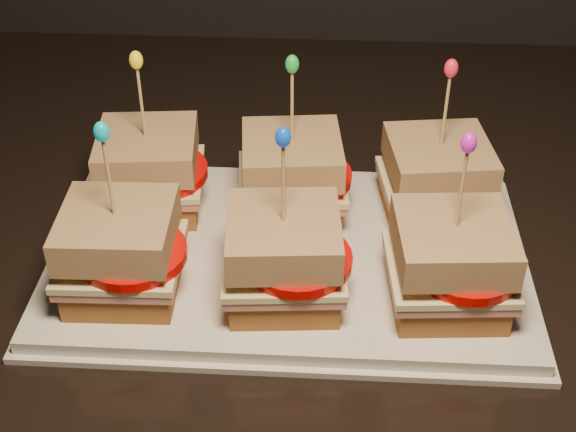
{
  "coord_description": "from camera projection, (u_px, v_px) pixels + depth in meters",
  "views": [
    {
      "loc": [
        -0.58,
        0.94,
        1.39
      ],
      "look_at": [
        -0.61,
        1.51,
        0.97
      ],
      "focal_mm": 50.0,
      "sensor_mm": 36.0,
      "label": 1
    }
  ],
  "objects": [
    {
      "name": "granite_slab",
      "position": [
        267.0,
        191.0,
        0.86
      ],
      "size": [
        2.61,
        0.72,
        0.04
      ],
      "primitive_type": "cube",
      "color": "black",
      "rests_on": "cabinet"
    },
    {
      "name": "platter",
      "position": [
        288.0,
        257.0,
        0.73
      ],
      "size": [
        0.42,
        0.26,
        0.02
      ],
      "primitive_type": "cube",
      "color": "silver",
      "rests_on": "granite_slab"
    },
    {
      "name": "platter_rim",
      "position": [
        288.0,
        262.0,
        0.73
      ],
      "size": [
        0.43,
        0.27,
        0.01
      ],
      "primitive_type": "cube",
      "color": "silver",
      "rests_on": "granite_slab"
    },
    {
      "name": "sandwich_0_bread_bot",
      "position": [
        153.0,
        195.0,
        0.77
      ],
      "size": [
        0.1,
        0.1,
        0.02
      ],
      "primitive_type": "cube",
      "rotation": [
        0.0,
        0.0,
        0.1
      ],
      "color": "#5A3618",
      "rests_on": "platter"
    },
    {
      "name": "sandwich_0_ham",
      "position": [
        151.0,
        181.0,
        0.76
      ],
      "size": [
        0.11,
        0.1,
        0.01
      ],
      "primitive_type": "cube",
      "rotation": [
        0.0,
        0.0,
        0.1
      ],
      "color": "#B66C60",
      "rests_on": "sandwich_0_bread_bot"
    },
    {
      "name": "sandwich_0_cheese",
      "position": [
        150.0,
        174.0,
        0.76
      ],
      "size": [
        0.11,
        0.1,
        0.01
      ],
      "primitive_type": "cube",
      "rotation": [
        0.0,
        0.0,
        0.1
      ],
      "color": "beige",
      "rests_on": "sandwich_0_ham"
    },
    {
      "name": "sandwich_0_tomato",
      "position": [
        161.0,
        172.0,
        0.75
      ],
      "size": [
        0.09,
        0.09,
        0.01
      ],
      "primitive_type": "cylinder",
      "color": "#CB0804",
      "rests_on": "sandwich_0_cheese"
    },
    {
      "name": "sandwich_0_bread_top",
      "position": [
        147.0,
        150.0,
        0.74
      ],
      "size": [
        0.1,
        0.1,
        0.03
      ],
      "primitive_type": "cube",
      "rotation": [
        0.0,
        0.0,
        0.1
      ],
      "color": "brown",
      "rests_on": "sandwich_0_tomato"
    },
    {
      "name": "sandwich_0_pick",
      "position": [
        142.0,
        107.0,
        0.71
      ],
      "size": [
        0.0,
        0.0,
        0.09
      ],
      "primitive_type": "cylinder",
      "color": "tan",
      "rests_on": "sandwich_0_bread_top"
    },
    {
      "name": "sandwich_0_frill",
      "position": [
        136.0,
        60.0,
        0.69
      ],
      "size": [
        0.01,
        0.01,
        0.02
      ],
      "primitive_type": "ellipsoid",
      "color": "yellow",
      "rests_on": "sandwich_0_pick"
    },
    {
      "name": "sandwich_1_bread_bot",
      "position": [
        292.0,
        199.0,
        0.76
      ],
      "size": [
        0.1,
        0.1,
        0.02
      ],
      "primitive_type": "cube",
      "rotation": [
        0.0,
        0.0,
        0.11
      ],
      "color": "#5A3618",
      "rests_on": "platter"
    },
    {
      "name": "sandwich_1_ham",
      "position": [
        292.0,
        185.0,
        0.75
      ],
      "size": [
        0.11,
        0.1,
        0.01
      ],
      "primitive_type": "cube",
      "rotation": [
        0.0,
        0.0,
        0.11
      ],
      "color": "#B66C60",
      "rests_on": "sandwich_1_bread_bot"
    },
    {
      "name": "sandwich_1_cheese",
      "position": [
        292.0,
        179.0,
        0.75
      ],
      "size": [
        0.11,
        0.1,
        0.01
      ],
      "primitive_type": "cube",
      "rotation": [
        0.0,
        0.0,
        0.11
      ],
      "color": "beige",
      "rests_on": "sandwich_1_ham"
    },
    {
      "name": "sandwich_1_tomato",
      "position": [
        304.0,
        176.0,
        0.74
      ],
      "size": [
        0.09,
        0.09,
        0.01
      ],
      "primitive_type": "cylinder",
      "color": "#CB0804",
      "rests_on": "sandwich_1_cheese"
    },
    {
      "name": "sandwich_1_bread_top",
      "position": [
        292.0,
        154.0,
        0.73
      ],
      "size": [
        0.1,
        0.1,
        0.03
      ],
      "primitive_type": "cube",
      "rotation": [
        0.0,
        0.0,
        0.11
      ],
      "color": "brown",
      "rests_on": "sandwich_1_tomato"
    },
    {
      "name": "sandwich_1_pick",
      "position": [
        292.0,
        111.0,
        0.71
      ],
      "size": [
        0.0,
        0.0,
        0.09
      ],
      "primitive_type": "cylinder",
      "color": "tan",
      "rests_on": "sandwich_1_bread_top"
    },
    {
      "name": "sandwich_1_frill",
      "position": [
        292.0,
        64.0,
        0.68
      ],
      "size": [
        0.01,
        0.01,
        0.02
      ],
      "primitive_type": "ellipsoid",
      "color": "green",
      "rests_on": "sandwich_1_pick"
    },
    {
      "name": "sandwich_2_bread_bot",
      "position": [
        433.0,
        204.0,
        0.76
      ],
      "size": [
        0.1,
        0.1,
        0.02
      ],
      "primitive_type": "cube",
      "rotation": [
        0.0,
        0.0,
        0.13
      ],
      "color": "#5A3618",
      "rests_on": "platter"
    },
    {
      "name": "sandwich_2_ham",
      "position": [
        435.0,
        190.0,
        0.75
      ],
      "size": [
        0.11,
        0.11,
        0.01
      ],
      "primitive_type": "cube",
      "rotation": [
        0.0,
        0.0,
        0.13
      ],
      "color": "#B66C60",
      "rests_on": "sandwich_2_bread_bot"
    },
    {
      "name": "sandwich_2_cheese",
      "position": [
        436.0,
        184.0,
        0.74
      ],
      "size": [
        0.11,
        0.11,
        0.01
      ],
      "primitive_type": "cube",
      "rotation": [
        0.0,
        0.0,
        0.13
      ],
      "color": "beige",
      "rests_on": "sandwich_2_ham"
    },
    {
      "name": "sandwich_2_tomato",
      "position": [
        451.0,
        181.0,
        0.73
      ],
      "size": [
        0.09,
        0.09,
        0.01
      ],
      "primitive_type": "cylinder",
      "color": "#CB0804",
      "rests_on": "sandwich_2_cheese"
    },
    {
      "name": "sandwich_2_bread_top",
      "position": [
        439.0,
        159.0,
        0.73
      ],
      "size": [
        0.1,
        0.1,
        0.03
      ],
      "primitive_type": "cube",
      "rotation": [
        0.0,
        0.0,
        0.13
      ],
      "color": "brown",
      "rests_on": "sandwich_2_tomato"
    },
    {
      "name": "sandwich_2_pick",
      "position": [
        445.0,
        115.0,
        0.7
      ],
      "size": [
        0.0,
        0.0,
        0.09
      ],
      "primitive_type": "cylinder",
      "color": "tan",
      "rests_on": "sandwich_2_bread_top"
    },
    {
      "name": "sandwich_2_frill",
      "position": [
        451.0,
        68.0,
        0.67
      ],
      "size": [
        0.01,
        0.01,
        0.02
      ],
      "primitive_type": "ellipsoid",
      "color": "red",
      "rests_on": "sandwich_2_pick"
    },
    {
      "name": "sandwich_3_bread_bot",
      "position": [
        125.0,
        277.0,
        0.67
      ],
      "size": [
        0.09,
        0.09,
        0.02
      ],
      "primitive_type": "cube",
      "rotation": [
        0.0,
        0.0,
        0.03
      ],
      "color": "#5A3618",
      "rests_on": "platter"
    },
    {
      "name": "sandwich_3_ham",
      "position": [
        122.0,
        262.0,
        0.66
      ],
      "size": [
        0.1,
        0.1,
        0.01
      ],
      "primitive_type": "cube",
      "rotation": [
        0.0,
        0.0,
        0.03
      ],
      "color": "#B66C60",
      "rests_on": "sandwich_3_bread_bot"
    },
    {
      "name": "sandwich_3_cheese",
      "position": [
        121.0,
        255.0,
        0.66
      ],
      "size": [
        0.1,
        0.1,
        0.01
      ],
      "primitive_type": "cube",
      "rotation": [
        0.0,
        0.0,
        0.03
      ],
      "color": "beige",
      "rests_on": "sandwich_3_ham"
    },
    {
      "name": "sandwich_3_tomato",
      "position": [
        133.0,
        253.0,
        0.65
      ],
      "size": [
        0.09,
        0.09,
        0.01
      ],
      "primitive_type": "cylinder",
      "color": "#CB0804",
      "rests_on": "sandwich_3_cheese"
    },
    {
      "name": "sandwich_3_bread_top",
      "position": [
        117.0,
        229.0,
        0.64
      ],
      "size": [
        0.09,
        0.09,
        0.03
      ],
      "primitive_type": "cube",
      "rotation": [
        0.0,
        0.0,
        0.03
      ],
      "color": "brown",
      "rests_on": "sandwich_3_tomato"
    },
    {
      "name": "sandwich_3_pick",
      "position": [
        110.0,
        182.0,
        0.62
      ],
      "size": [
        0.0,
        0.0,
        0.09
      ],
      "primitive_type": "cylinder",
      "color": "tan",
      "rests_on": "sandwich_3_bread_top"
    },
    {
      "name": "sandwich_3_frill",
      "position": [
        101.0,
        132.0,
        0.59
      ],
      "size": [
        0.01,
        0.01,
        0.02
      ],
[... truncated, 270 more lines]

